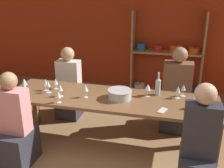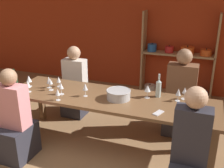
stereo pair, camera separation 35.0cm
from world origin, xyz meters
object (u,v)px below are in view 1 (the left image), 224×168
(wine_glass_white_b, at_px, (60,88))
(wine_glass_white_d, at_px, (58,95))
(mixing_bowl, at_px, (120,94))
(person_near_b, at_px, (16,132))
(wine_glass_white_c, at_px, (184,88))
(cell_phone, at_px, (162,111))
(wine_glass_red_b, at_px, (56,82))
(person_near_a, at_px, (197,156))
(wine_glass_empty_e, at_px, (194,100))
(wine_glass_red_a, at_px, (86,88))
(dining_table, at_px, (110,103))
(wine_glass_empty_c, at_px, (178,90))
(person_far_b, at_px, (176,99))
(wine_glass_empty_b, at_px, (148,87))
(wine_bottle_green, at_px, (158,86))
(wine_glass_white_e, at_px, (24,82))
(wine_glass_empty_d, at_px, (25,88))
(person_far_a, at_px, (70,91))
(wine_glass_white_a, at_px, (48,84))
(shelf_unit, at_px, (167,64))
(wine_bottle_dark, at_px, (11,87))
(wine_glass_empty_a, at_px, (46,83))

(wine_glass_white_b, height_order, wine_glass_white_d, wine_glass_white_b)
(mixing_bowl, relative_size, person_near_b, 0.26)
(wine_glass_white_c, bearing_deg, cell_phone, -114.10)
(wine_glass_red_b, bearing_deg, person_near_a, -22.27)
(wine_glass_empty_e, relative_size, person_near_b, 0.13)
(wine_glass_white_c, distance_m, cell_phone, 0.58)
(wine_glass_white_d, bearing_deg, wine_glass_empty_e, 8.20)
(mixing_bowl, height_order, wine_glass_red_a, wine_glass_red_a)
(wine_glass_red_a, bearing_deg, person_near_b, -139.82)
(dining_table, bearing_deg, wine_glass_empty_c, 12.24)
(dining_table, xyz_separation_m, person_near_b, (-1.01, -0.67, -0.20))
(wine_glass_empty_e, xyz_separation_m, person_far_b, (-0.20, 0.82, -0.37))
(wine_glass_empty_b, relative_size, wine_glass_white_c, 1.09)
(mixing_bowl, xyz_separation_m, wine_glass_empty_c, (0.73, 0.20, 0.05))
(wine_bottle_green, xyz_separation_m, wine_glass_white_e, (-1.83, -0.28, -0.01))
(mixing_bowl, height_order, wine_glass_white_b, wine_glass_white_b)
(wine_glass_red_b, bearing_deg, person_far_b, 20.62)
(wine_glass_empty_d, relative_size, person_far_a, 0.14)
(dining_table, height_order, mixing_bowl, mixing_bowl)
(person_near_a, bearing_deg, wine_glass_empty_c, 105.18)
(cell_phone, bearing_deg, wine_glass_white_a, 173.18)
(wine_glass_white_a, bearing_deg, shelf_unit, 56.60)
(person_near_a, bearing_deg, cell_phone, 132.07)
(wine_glass_white_e, bearing_deg, wine_bottle_green, 8.70)
(wine_glass_white_d, height_order, cell_phone, wine_glass_white_d)
(wine_glass_white_a, distance_m, wine_glass_white_c, 1.82)
(shelf_unit, height_order, wine_bottle_dark, shelf_unit)
(dining_table, distance_m, wine_glass_white_a, 0.89)
(wine_glass_red_a, relative_size, wine_glass_white_d, 1.16)
(dining_table, distance_m, wine_glass_red_b, 0.85)
(person_far_a, bearing_deg, wine_glass_empty_c, 163.22)
(mixing_bowl, relative_size, wine_glass_white_a, 1.85)
(dining_table, xyz_separation_m, wine_glass_empty_d, (-1.12, -0.22, 0.19))
(shelf_unit, bearing_deg, person_near_a, -80.75)
(shelf_unit, relative_size, wine_glass_white_a, 9.65)
(wine_glass_white_c, relative_size, person_near_a, 0.13)
(person_far_b, bearing_deg, wine_glass_empty_d, 25.93)
(wine_glass_empty_b, distance_m, wine_glass_red_a, 0.82)
(wine_glass_empty_a, height_order, wine_glass_white_a, wine_glass_white_a)
(wine_bottle_green, height_order, wine_glass_red_b, wine_bottle_green)
(cell_phone, bearing_deg, wine_glass_empty_b, 119.72)
(wine_glass_empty_c, height_order, wine_glass_red_b, wine_glass_empty_c)
(person_near_a, bearing_deg, person_near_b, 179.70)
(wine_glass_empty_d, height_order, person_far_b, person_far_b)
(wine_bottle_green, distance_m, wine_glass_white_a, 1.49)
(person_near_a, bearing_deg, wine_glass_empty_b, 126.73)
(wine_glass_empty_b, bearing_deg, wine_glass_empty_a, -174.41)
(shelf_unit, bearing_deg, wine_glass_empty_a, -125.60)
(wine_bottle_green, height_order, cell_phone, wine_bottle_green)
(wine_glass_empty_c, height_order, cell_phone, wine_glass_empty_c)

